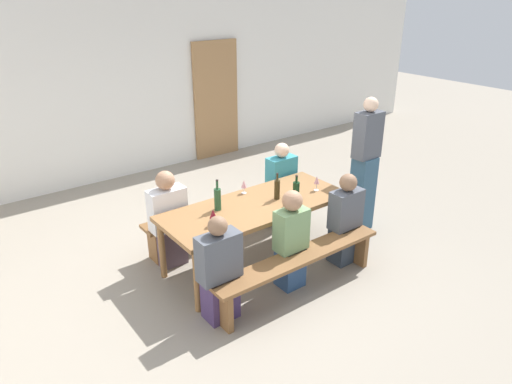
# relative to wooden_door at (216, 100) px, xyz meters

# --- Properties ---
(ground_plane) EXTENTS (24.00, 24.00, 0.00)m
(ground_plane) POSITION_rel_wooden_door_xyz_m (-1.70, -3.47, -1.05)
(ground_plane) COLOR gray
(back_wall) EXTENTS (14.00, 0.20, 3.20)m
(back_wall) POSITION_rel_wooden_door_xyz_m (-1.70, 0.14, 0.55)
(back_wall) COLOR silver
(back_wall) RESTS_ON ground
(wooden_door) EXTENTS (0.90, 0.06, 2.10)m
(wooden_door) POSITION_rel_wooden_door_xyz_m (0.00, 0.00, 0.00)
(wooden_door) COLOR #9E7247
(wooden_door) RESTS_ON ground
(tasting_table) EXTENTS (2.16, 0.87, 0.75)m
(tasting_table) POSITION_rel_wooden_door_xyz_m (-1.70, -3.47, -0.37)
(tasting_table) COLOR olive
(tasting_table) RESTS_ON ground
(bench_near) EXTENTS (2.06, 0.30, 0.45)m
(bench_near) POSITION_rel_wooden_door_xyz_m (-1.70, -4.20, -0.69)
(bench_near) COLOR brown
(bench_near) RESTS_ON ground
(bench_far) EXTENTS (2.06, 0.30, 0.45)m
(bench_far) POSITION_rel_wooden_door_xyz_m (-1.70, -2.73, -0.69)
(bench_far) COLOR brown
(bench_far) RESTS_ON ground
(wine_bottle_0) EXTENTS (0.07, 0.07, 0.32)m
(wine_bottle_0) POSITION_rel_wooden_door_xyz_m (-1.42, -3.49, -0.18)
(wine_bottle_0) COLOR #332814
(wine_bottle_0) RESTS_ON tasting_table
(wine_bottle_1) EXTENTS (0.08, 0.08, 0.31)m
(wine_bottle_1) POSITION_rel_wooden_door_xyz_m (-1.28, -3.66, -0.18)
(wine_bottle_1) COLOR #143319
(wine_bottle_1) RESTS_ON tasting_table
(wine_bottle_2) EXTENTS (0.08, 0.08, 0.35)m
(wine_bottle_2) POSITION_rel_wooden_door_xyz_m (-2.11, -3.32, -0.17)
(wine_bottle_2) COLOR #234C2D
(wine_bottle_2) RESTS_ON tasting_table
(wine_glass_0) EXTENTS (0.07, 0.07, 0.18)m
(wine_glass_0) POSITION_rel_wooden_door_xyz_m (-2.35, -3.61, -0.17)
(wine_glass_0) COLOR silver
(wine_glass_0) RESTS_ON tasting_table
(wine_glass_1) EXTENTS (0.06, 0.06, 0.16)m
(wine_glass_1) POSITION_rel_wooden_door_xyz_m (-1.63, -3.14, -0.19)
(wine_glass_1) COLOR silver
(wine_glass_1) RESTS_ON tasting_table
(wine_glass_2) EXTENTS (0.06, 0.06, 0.18)m
(wine_glass_2) POSITION_rel_wooden_door_xyz_m (-0.90, -3.59, -0.17)
(wine_glass_2) COLOR silver
(wine_glass_2) RESTS_ON tasting_table
(seated_guest_near_0) EXTENTS (0.42, 0.24, 1.10)m
(seated_guest_near_0) POSITION_rel_wooden_door_xyz_m (-2.57, -4.05, -0.54)
(seated_guest_near_0) COLOR #402E59
(seated_guest_near_0) RESTS_ON ground
(seated_guest_near_1) EXTENTS (0.35, 0.24, 1.11)m
(seated_guest_near_1) POSITION_rel_wooden_door_xyz_m (-1.68, -4.05, -0.51)
(seated_guest_near_1) COLOR navy
(seated_guest_near_1) RESTS_ON ground
(seated_guest_near_2) EXTENTS (0.39, 0.24, 1.10)m
(seated_guest_near_2) POSITION_rel_wooden_door_xyz_m (-0.87, -4.05, -0.53)
(seated_guest_near_2) COLOR #2E3845
(seated_guest_near_2) RESTS_ON ground
(seated_guest_far_0) EXTENTS (0.42, 0.24, 1.15)m
(seated_guest_far_0) POSITION_rel_wooden_door_xyz_m (-2.50, -2.88, -0.50)
(seated_guest_far_0) COLOR #54414D
(seated_guest_far_0) RESTS_ON ground
(seated_guest_far_1) EXTENTS (0.39, 0.24, 1.14)m
(seated_guest_far_1) POSITION_rel_wooden_door_xyz_m (-0.85, -2.88, -0.51)
(seated_guest_far_1) COLOR #3A453D
(seated_guest_far_1) RESTS_ON ground
(standing_host) EXTENTS (0.35, 0.24, 1.76)m
(standing_host) POSITION_rel_wooden_door_xyz_m (-0.07, -3.60, -0.19)
(standing_host) COLOR #325670
(standing_host) RESTS_ON ground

